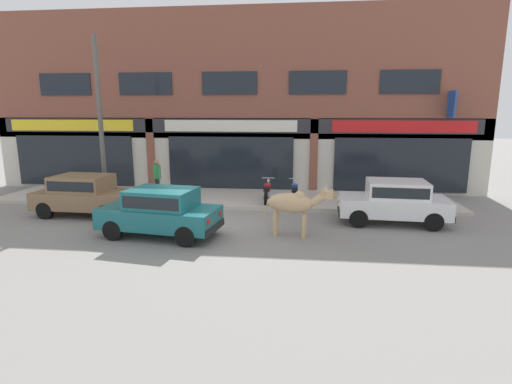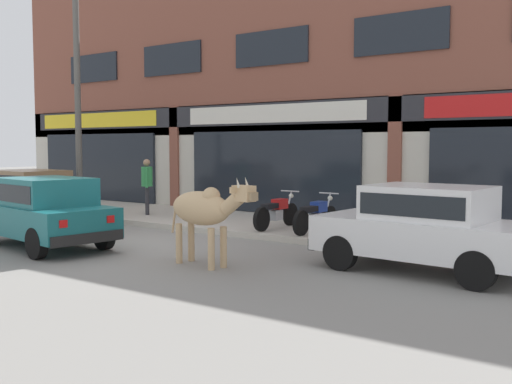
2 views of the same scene
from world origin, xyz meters
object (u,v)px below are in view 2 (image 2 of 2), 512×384
at_px(car_0, 31,194).
at_px(pedestrian, 147,181).
at_px(utility_pole, 78,104).
at_px(motorcycle_1, 316,216).
at_px(cow, 204,209).
at_px(motorcycle_0, 277,212).
at_px(car_1, 425,224).
at_px(car_2, 44,209).

bearing_deg(car_0, pedestrian, 54.94).
xyz_separation_m(car_0, utility_pole, (-0.03, 1.62, 2.52)).
bearing_deg(motorcycle_1, pedestrian, 177.42).
relative_size(cow, motorcycle_1, 1.18).
relative_size(car_0, motorcycle_0, 2.03).
height_order(motorcycle_0, utility_pole, utility_pole).
relative_size(car_0, utility_pole, 0.58).
bearing_deg(cow, motorcycle_1, 90.25).
bearing_deg(car_0, motorcycle_0, 19.96).
relative_size(motorcycle_0, utility_pole, 0.28).
relative_size(cow, car_1, 0.58).
relative_size(car_2, pedestrian, 2.35).
relative_size(motorcycle_0, motorcycle_1, 1.00).
bearing_deg(motorcycle_0, car_0, -160.04).
distance_m(car_0, motorcycle_0, 6.84).
xyz_separation_m(cow, utility_pole, (-7.57, 3.25, 2.33)).
bearing_deg(motorcycle_0, car_1, -26.59).
bearing_deg(motorcycle_0, car_2, -122.67).
relative_size(cow, pedestrian, 1.34).
height_order(car_0, motorcycle_1, car_0).
xyz_separation_m(car_2, utility_pole, (-3.61, 3.72, 2.52)).
distance_m(car_2, pedestrian, 5.00).
relative_size(car_0, pedestrian, 2.30).
bearing_deg(motorcycle_1, car_2, -131.88).
xyz_separation_m(cow, motorcycle_1, (-0.02, 3.93, -0.48)).
distance_m(car_1, motorcycle_0, 4.99).
distance_m(motorcycle_0, motorcycle_1, 1.10).
bearing_deg(utility_pole, cow, -23.20).
distance_m(motorcycle_0, pedestrian, 4.68).
bearing_deg(car_1, motorcycle_1, 146.78).
bearing_deg(car_0, motorcycle_1, 16.98).
height_order(car_1, pedestrian, pedestrian).
bearing_deg(cow, car_1, 27.49).
bearing_deg(utility_pole, car_0, -89.08).
distance_m(car_1, utility_pole, 11.29).
bearing_deg(motorcycle_1, car_1, -33.22).
relative_size(motorcycle_0, pedestrian, 1.13).
relative_size(motorcycle_1, pedestrian, 1.13).
xyz_separation_m(cow, car_0, (-7.55, 1.63, -0.19)).
bearing_deg(utility_pole, car_1, -7.89).
height_order(car_0, utility_pole, utility_pole).
relative_size(car_1, car_2, 0.98).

